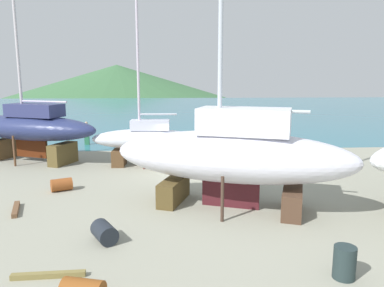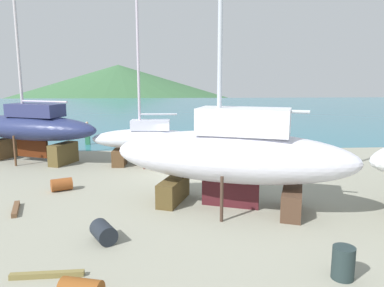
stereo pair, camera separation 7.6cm
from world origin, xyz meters
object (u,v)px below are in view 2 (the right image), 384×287
Objects in this scene: sailboat_large_starboard at (232,154)px; barrel_tipped_center at (62,185)px; barrel_rust_far at (327,166)px; sailboat_far_slipway at (146,139)px; barrel_blue_faded at (104,232)px; barrel_by_slipway at (343,263)px; worker at (87,133)px; sailboat_small_center at (31,127)px.

sailboat_large_starboard reaches higher than barrel_tipped_center.
sailboat_far_slipway is at bearing 165.97° from barrel_rust_far.
barrel_by_slipway reaches higher than barrel_blue_faded.
worker is (-8.54, 14.50, -1.21)m from sailboat_large_starboard.
sailboat_large_starboard is 5.93m from barrel_by_slipway.
sailboat_large_starboard is at bearing 162.96° from sailboat_small_center.
worker is 1.86× the size of barrel_blue_faded.
sailboat_far_slipway is at bearing -169.61° from sailboat_small_center.
sailboat_small_center is 15.62× the size of barrel_by_slipway.
sailboat_far_slipway reaches higher than barrel_by_slipway.
worker is at bearing -87.89° from sailboat_small_center.
barrel_tipped_center is at bearing -170.33° from barrel_rust_far.
barrel_rust_far is at bearing -120.11° from sailboat_large_starboard.
barrel_rust_far is 0.93× the size of barrel_by_slipway.
sailboat_far_slipway reaches higher than barrel_rust_far.
sailboat_far_slipway reaches higher than worker.
barrel_tipped_center is at bearing 0.21° from sailboat_large_starboard.
barrel_blue_faded is (-0.74, -10.14, -1.25)m from sailboat_far_slipway.
barrel_by_slipway is at bearing -147.72° from worker.
sailboat_small_center reaches higher than worker.
worker reaches higher than barrel_rust_far.
worker reaches higher than barrel_tipped_center.
barrel_rust_far is 11.07m from barrel_by_slipway.
barrel_rust_far is (6.03, 4.94, -1.73)m from sailboat_large_starboard.
sailboat_large_starboard reaches higher than barrel_blue_faded.
barrel_tipped_center is at bearing 117.04° from barrel_blue_faded.
barrel_tipped_center is (-7.22, 2.68, -1.84)m from sailboat_large_starboard.
barrel_by_slipway reaches higher than barrel_tipped_center.
barrel_by_slipway is (12.59, -14.25, -1.66)m from sailboat_small_center.
worker is 1.97× the size of barrel_tipped_center.
sailboat_large_starboard reaches higher than barrel_by_slipway.
sailboat_large_starboard is 8.27m from sailboat_far_slipway.
worker reaches higher than barrel_blue_faded.
barrel_rust_far reaches higher than barrel_tipped_center.
sailboat_far_slipway is (-3.70, 7.37, -0.57)m from sailboat_large_starboard.
sailboat_far_slipway is 11.82× the size of barrel_tipped_center.
sailboat_far_slipway is 8.63m from worker.
sailboat_small_center is 13.89m from sailboat_large_starboard.
sailboat_large_starboard is at bearing -145.07° from worker.
barrel_rust_far reaches higher than barrel_blue_faded.
worker is at bearing -53.17° from sailboat_far_slipway.
sailboat_small_center is 7.14m from sailboat_far_slipway.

